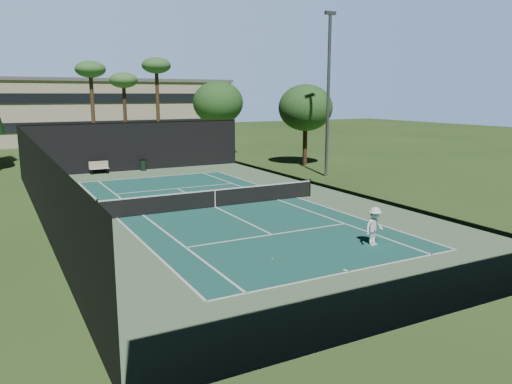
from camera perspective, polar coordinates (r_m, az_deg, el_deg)
ground at (r=28.14m, az=-4.69°, el=-1.75°), size 160.00×160.00×0.00m
apron_slab at (r=28.14m, az=-4.69°, el=-1.74°), size 18.00×32.00×0.01m
court_surface at (r=28.14m, az=-4.69°, el=-1.73°), size 10.97×23.77×0.01m
court_lines at (r=28.14m, az=-4.69°, el=-1.71°), size 11.07×23.87×0.01m
tennis_net at (r=28.02m, az=-4.70°, el=-0.64°), size 12.90×0.10×1.10m
fence at (r=27.83m, az=-4.80°, el=2.31°), size 18.04×32.05×4.03m
player at (r=21.46m, az=13.37°, el=-3.83°), size 1.16×0.82×1.63m
tennis_ball_a at (r=19.32m, az=1.88°, el=-7.63°), size 0.06×0.06×0.06m
tennis_ball_b at (r=27.44m, az=-11.96°, el=-2.21°), size 0.08×0.08×0.08m
tennis_ball_c at (r=30.67m, az=-0.40°, el=-0.57°), size 0.07×0.07×0.07m
tennis_ball_d at (r=30.69m, az=-11.70°, el=-0.81°), size 0.06×0.06×0.06m
park_bench at (r=41.68m, az=-17.51°, el=2.72°), size 1.50×0.45×1.02m
trash_bin at (r=42.58m, az=-12.77°, el=3.03°), size 0.56×0.56×0.95m
palm_a at (r=50.03m, az=-18.39°, el=12.76°), size 2.80×2.80×9.32m
palm_b at (r=52.69m, az=-14.90°, el=11.93°), size 2.80×2.80×8.42m
palm_c at (r=50.50m, az=-11.31°, el=13.55°), size 2.80×2.80×9.77m
decid_tree_a at (r=51.62m, az=-4.37°, el=10.13°), size 5.12×5.12×7.62m
decid_tree_b at (r=44.77m, az=5.69°, el=9.54°), size 4.80×4.80×7.14m
campus_building at (r=72.03m, az=-19.71°, el=8.81°), size 40.50×12.50×8.30m
light_pole at (r=38.69m, az=8.25°, el=11.29°), size 0.90×0.25×12.22m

